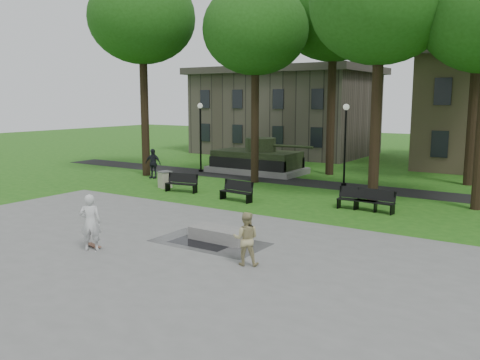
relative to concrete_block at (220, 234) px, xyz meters
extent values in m
plane|color=#1F5714|center=(-1.25, 1.18, -0.24)|extent=(120.00, 120.00, 0.00)
cube|color=gray|center=(-1.25, -3.82, -0.23)|extent=(22.00, 16.00, 0.02)
cube|color=black|center=(-1.25, 13.18, -0.24)|extent=(44.00, 2.60, 0.01)
cube|color=#4C443D|center=(-12.25, 27.68, 3.35)|extent=(15.00, 10.00, 7.20)
cylinder|color=black|center=(-13.25, 10.18, 4.24)|extent=(0.52, 0.52, 8.96)
ellipsoid|color=#1C4B11|center=(-13.25, 10.18, 9.84)|extent=(6.80, 6.80, 5.78)
cylinder|color=black|center=(-5.75, 11.68, 3.75)|extent=(0.48, 0.48, 8.00)
ellipsoid|color=#1C4B11|center=(-5.75, 11.68, 8.76)|extent=(6.20, 6.20, 5.27)
cylinder|color=black|center=(2.25, 9.68, 3.92)|extent=(0.50, 0.50, 8.32)
ellipsoid|color=#1C4B11|center=(2.25, 9.68, 9.12)|extent=(6.60, 6.60, 5.61)
cylinder|color=black|center=(-3.25, 17.18, 4.39)|extent=(0.54, 0.54, 9.28)
ellipsoid|color=#1C4B11|center=(-3.25, 17.18, 10.20)|extent=(7.20, 7.20, 6.12)
cylinder|color=black|center=(5.25, 17.68, 4.08)|extent=(0.50, 0.50, 8.64)
ellipsoid|color=#1C4B11|center=(5.25, 17.68, 9.47)|extent=(6.40, 6.40, 5.44)
cylinder|color=black|center=(-11.25, 13.48, 1.96)|extent=(0.12, 0.12, 4.40)
sphere|color=silver|center=(-11.25, 13.48, 4.30)|extent=(0.36, 0.36, 0.36)
cylinder|color=black|center=(-11.25, 13.48, -0.16)|extent=(0.32, 0.32, 0.16)
cylinder|color=black|center=(-0.75, 13.48, 1.96)|extent=(0.12, 0.12, 4.40)
sphere|color=silver|center=(-0.75, 13.48, 4.30)|extent=(0.36, 0.36, 0.36)
cylinder|color=black|center=(-0.75, 13.48, -0.16)|extent=(0.32, 0.32, 0.16)
cube|color=gray|center=(-7.75, 15.18, -0.04)|extent=(6.50, 3.40, 0.40)
cube|color=#2B361C|center=(-7.75, 15.18, 0.70)|extent=(5.80, 2.80, 1.10)
cube|color=black|center=(-7.75, 13.83, 0.51)|extent=(5.80, 0.35, 0.70)
cube|color=black|center=(-7.75, 16.53, 0.51)|extent=(5.80, 0.35, 0.70)
cylinder|color=#2B361C|center=(-7.45, 15.18, 1.71)|extent=(2.10, 2.10, 0.90)
cylinder|color=#2B361C|center=(-5.15, 15.18, 1.71)|extent=(3.20, 0.18, 0.18)
cube|color=black|center=(-0.36, -0.62, -0.22)|extent=(2.20, 1.20, 0.00)
cube|color=gray|center=(0.00, 0.00, 0.00)|extent=(2.22, 1.05, 0.45)
cube|color=brown|center=(-3.13, -3.05, -0.19)|extent=(0.81, 0.38, 0.07)
imported|color=silver|center=(-2.88, -3.35, 0.73)|extent=(0.83, 0.78, 1.91)
imported|color=tan|center=(2.21, -1.78, 0.59)|extent=(0.98, 0.90, 1.64)
imported|color=black|center=(-12.00, 9.48, 0.70)|extent=(1.18, 0.66, 1.89)
cube|color=black|center=(-7.34, 6.66, 0.21)|extent=(1.85, 0.75, 0.05)
cube|color=black|center=(-7.34, 6.88, 0.51)|extent=(1.80, 0.45, 0.50)
cube|color=black|center=(-8.19, 6.66, -0.02)|extent=(0.13, 0.45, 0.45)
cube|color=black|center=(-6.49, 6.66, -0.02)|extent=(0.13, 0.45, 0.45)
cube|color=black|center=(-3.51, 6.26, 0.21)|extent=(1.84, 0.65, 0.05)
cube|color=black|center=(-3.51, 6.48, 0.51)|extent=(1.81, 0.35, 0.50)
cube|color=black|center=(-4.36, 6.26, -0.02)|extent=(0.11, 0.45, 0.45)
cube|color=black|center=(-2.66, 6.26, -0.02)|extent=(0.11, 0.45, 0.45)
cube|color=black|center=(2.23, 7.60, 0.21)|extent=(1.83, 0.58, 0.05)
cube|color=black|center=(2.23, 7.82, 0.51)|extent=(1.81, 0.28, 0.50)
cube|color=black|center=(1.38, 7.60, -0.02)|extent=(0.09, 0.45, 0.45)
cube|color=black|center=(3.08, 7.60, -0.02)|extent=(0.09, 0.45, 0.45)
cube|color=black|center=(3.04, 7.56, 0.21)|extent=(1.83, 0.59, 0.05)
cube|color=black|center=(3.04, 7.78, 0.51)|extent=(1.81, 0.29, 0.50)
cube|color=black|center=(2.19, 7.56, -0.02)|extent=(0.10, 0.45, 0.45)
cube|color=black|center=(3.89, 7.56, -0.02)|extent=(0.10, 0.45, 0.45)
cube|color=#A9A38B|center=(-8.98, 7.20, 0.21)|extent=(0.76, 0.76, 0.90)
cube|color=#4C4C4C|center=(-8.98, 7.20, 0.69)|extent=(0.84, 0.84, 0.06)
camera|label=1|loc=(10.17, -14.27, 4.75)|focal=38.00mm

